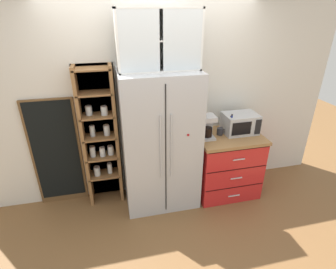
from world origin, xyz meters
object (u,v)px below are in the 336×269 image
Objects in this scene: mug_charcoal at (220,131)px; bottle_amber at (230,127)px; microwave at (240,123)px; refrigerator at (160,142)px; mug_red at (227,130)px; chalkboard_menu at (57,153)px; bottle_cobalt at (231,127)px; coffee_maker at (207,126)px.

bottle_amber is at bearing -22.83° from mug_charcoal.
mug_charcoal is (-0.28, -0.01, -0.08)m from microwave.
refrigerator is 4.02× the size of microwave.
mug_red is at bearing 88.68° from bottle_amber.
mug_red is 0.08× the size of chalkboard_menu.
refrigerator is 0.93m from bottle_amber.
bottle_cobalt is at bearing -154.45° from microwave.
coffee_maker is 2.66× the size of mug_red.
refrigerator is at bearing 178.76° from bottle_amber.
chalkboard_menu is (-1.89, 0.29, -0.31)m from coffee_maker.
mug_red is at bearing 88.97° from bottle_cobalt.
microwave is 0.29m from mug_charcoal.
bottle_cobalt is (-0.00, -0.10, 0.09)m from mug_red.
refrigerator is 0.63m from coffee_maker.
chalkboard_menu reaches higher than coffee_maker.
coffee_maker is at bearing -175.01° from microwave.
microwave is 1.63× the size of bottle_amber.
coffee_maker is 0.31m from bottle_amber.
coffee_maker reaches higher than bottle_amber.
bottle_cobalt is 2.25m from chalkboard_menu.
refrigerator reaches higher than coffee_maker.
mug_charcoal is (0.81, 0.03, 0.04)m from refrigerator.
microwave is 2.40m from chalkboard_menu.
refrigerator is at bearing -12.63° from chalkboard_menu.
mug_red is (0.31, 0.07, -0.11)m from coffee_maker.
refrigerator reaches higher than mug_red.
bottle_amber is at bearing -7.94° from chalkboard_menu.
microwave is 0.48m from coffee_maker.
mug_red is 0.43× the size of bottle_amber.
mug_charcoal is at bearing 8.71° from coffee_maker.
mug_charcoal is at bearing 1.91° from refrigerator.
chalkboard_menu is (-2.20, 0.33, -0.29)m from bottle_cobalt.
bottle_amber reaches higher than mug_red.
microwave reaches higher than mug_red.
mug_red is at bearing 17.32° from mug_charcoal.
mug_red is at bearing 11.89° from coffee_maker.
mug_charcoal is 2.12m from chalkboard_menu.
microwave is 0.30× the size of chalkboard_menu.
microwave is at bearing -5.99° from chalkboard_menu.
microwave is 1.46× the size of bottle_cobalt.
mug_charcoal is 0.12m from mug_red.
refrigerator is 1.10m from microwave.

